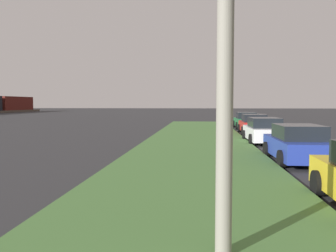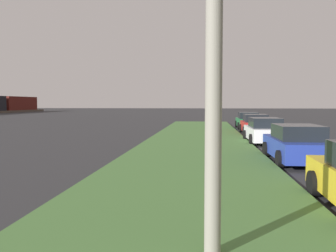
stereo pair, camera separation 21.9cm
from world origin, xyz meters
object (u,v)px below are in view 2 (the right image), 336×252
Objects in this scene: parked_car_green at (248,121)px; parked_car_white at (264,131)px; parked_car_blue at (296,144)px; parked_car_red at (255,124)px.

parked_car_white is at bearing 178.03° from parked_car_green.
parked_car_blue is 1.00× the size of parked_car_green.
parked_car_white is 1.00× the size of parked_car_red.
parked_car_red is at bearing -1.44° from parked_car_blue.
parked_car_blue is 1.00× the size of parked_car_white.
parked_car_white is at bearing 177.70° from parked_car_red.
parked_car_blue is 18.41m from parked_car_green.
parked_car_green is (5.64, -0.13, 0.00)m from parked_car_red.
parked_car_white is (6.61, 0.14, 0.00)m from parked_car_blue.
parked_car_green is at bearing -0.72° from parked_car_red.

